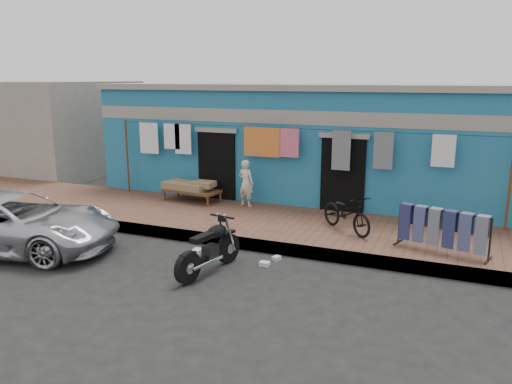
{
  "coord_description": "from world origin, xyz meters",
  "views": [
    {
      "loc": [
        3.99,
        -7.55,
        3.52
      ],
      "look_at": [
        0.0,
        2.0,
        1.15
      ],
      "focal_mm": 35.0,
      "sensor_mm": 36.0,
      "label": 1
    }
  ],
  "objects_px": {
    "charpoy": "(192,191)",
    "jeans_rack": "(442,230)",
    "bicycle": "(347,209)",
    "motorcycle": "(209,247)",
    "seated_person": "(246,183)",
    "car": "(13,222)"
  },
  "relations": [
    {
      "from": "seated_person",
      "to": "bicycle",
      "type": "xyz_separation_m",
      "value": [
        2.92,
        -1.2,
        -0.11
      ]
    },
    {
      "from": "seated_person",
      "to": "jeans_rack",
      "type": "distance_m",
      "value": 5.23
    },
    {
      "from": "motorcycle",
      "to": "charpoy",
      "type": "height_order",
      "value": "motorcycle"
    },
    {
      "from": "motorcycle",
      "to": "seated_person",
      "type": "bearing_deg",
      "value": 113.67
    },
    {
      "from": "car",
      "to": "motorcycle",
      "type": "distance_m",
      "value": 4.34
    },
    {
      "from": "bicycle",
      "to": "charpoy",
      "type": "distance_m",
      "value": 4.62
    },
    {
      "from": "car",
      "to": "seated_person",
      "type": "relative_size",
      "value": 3.62
    },
    {
      "from": "car",
      "to": "bicycle",
      "type": "bearing_deg",
      "value": -76.59
    },
    {
      "from": "charpoy",
      "to": "car",
      "type": "bearing_deg",
      "value": -112.44
    },
    {
      "from": "bicycle",
      "to": "car",
      "type": "bearing_deg",
      "value": 156.19
    },
    {
      "from": "motorcycle",
      "to": "charpoy",
      "type": "relative_size",
      "value": 0.94
    },
    {
      "from": "motorcycle",
      "to": "charpoy",
      "type": "xyz_separation_m",
      "value": [
        -2.54,
        3.81,
        0.03
      ]
    },
    {
      "from": "car",
      "to": "motorcycle",
      "type": "relative_size",
      "value": 2.76
    },
    {
      "from": "bicycle",
      "to": "motorcycle",
      "type": "bearing_deg",
      "value": -176.57
    },
    {
      "from": "seated_person",
      "to": "motorcycle",
      "type": "xyz_separation_m",
      "value": [
        0.98,
        -3.91,
        -0.36
      ]
    },
    {
      "from": "charpoy",
      "to": "jeans_rack",
      "type": "xyz_separation_m",
      "value": [
        6.46,
        -1.7,
        0.16
      ]
    },
    {
      "from": "seated_person",
      "to": "bicycle",
      "type": "bearing_deg",
      "value": 169.34
    },
    {
      "from": "charpoy",
      "to": "motorcycle",
      "type": "bearing_deg",
      "value": -56.37
    },
    {
      "from": "bicycle",
      "to": "jeans_rack",
      "type": "xyz_separation_m",
      "value": [
        1.98,
        -0.6,
        -0.07
      ]
    },
    {
      "from": "seated_person",
      "to": "charpoy",
      "type": "bearing_deg",
      "value": 15.33
    },
    {
      "from": "car",
      "to": "motorcycle",
      "type": "height_order",
      "value": "car"
    },
    {
      "from": "seated_person",
      "to": "jeans_rack",
      "type": "relative_size",
      "value": 0.66
    }
  ]
}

